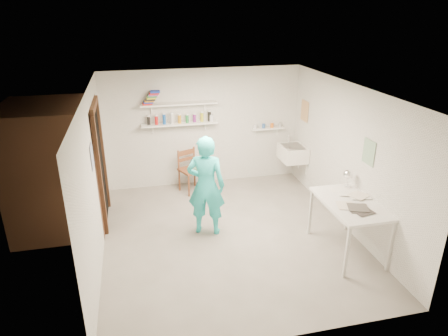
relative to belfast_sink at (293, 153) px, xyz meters
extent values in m
cube|color=slate|center=(-1.75, -1.70, -0.71)|extent=(4.00, 4.50, 0.02)
cube|color=silver|center=(-1.75, -1.70, 1.71)|extent=(4.00, 4.50, 0.02)
cube|color=silver|center=(-1.75, 0.56, 0.50)|extent=(4.00, 0.02, 2.40)
cube|color=silver|center=(-1.75, -3.96, 0.50)|extent=(4.00, 0.02, 2.40)
cube|color=silver|center=(-3.76, -1.70, 0.50)|extent=(0.02, 4.50, 2.40)
cube|color=silver|center=(0.26, -1.70, 0.50)|extent=(0.02, 4.50, 2.40)
cube|color=black|center=(-3.74, -0.65, 0.30)|extent=(0.02, 0.90, 2.00)
cube|color=brown|center=(-4.45, -0.65, 0.35)|extent=(1.40, 1.50, 2.10)
cube|color=brown|center=(-3.72, -0.65, 1.35)|extent=(0.06, 1.05, 0.10)
cube|color=brown|center=(-3.72, -1.15, 0.30)|extent=(0.06, 0.10, 2.00)
cube|color=brown|center=(-3.72, -0.15, 0.30)|extent=(0.06, 0.10, 2.00)
cube|color=white|center=(-2.25, 0.43, 0.65)|extent=(1.50, 0.22, 0.03)
cube|color=white|center=(-2.25, 0.43, 1.05)|extent=(1.50, 0.22, 0.03)
cube|color=white|center=(-0.40, 0.47, 0.42)|extent=(0.70, 0.14, 0.03)
cube|color=#334C7F|center=(-3.74, -1.65, 0.85)|extent=(0.01, 0.28, 0.36)
cube|color=#995933|center=(0.24, 0.10, 0.85)|extent=(0.01, 0.34, 0.42)
cube|color=#3F724C|center=(0.24, -2.25, 0.80)|extent=(0.01, 0.30, 0.38)
cube|color=white|center=(0.00, 0.00, 0.00)|extent=(0.48, 0.60, 0.30)
imported|color=#28CACA|center=(-2.08, -1.47, 0.14)|extent=(0.71, 0.58, 1.68)
cylinder|color=beige|center=(-2.16, -1.26, 0.42)|extent=(0.30, 0.13, 0.30)
cube|color=brown|center=(-2.09, 0.14, -0.23)|extent=(0.57, 0.56, 0.93)
cube|color=silver|center=(-0.11, -2.51, -0.28)|extent=(0.75, 1.26, 0.84)
sphere|color=white|center=(0.10, -2.00, 0.36)|extent=(0.16, 0.16, 0.16)
cylinder|color=black|center=(-2.87, 0.43, 0.75)|extent=(0.06, 0.06, 0.17)
cylinder|color=red|center=(-2.72, 0.43, 0.75)|extent=(0.06, 0.06, 0.17)
cylinder|color=blue|center=(-2.56, 0.43, 0.75)|extent=(0.06, 0.06, 0.17)
cylinder|color=white|center=(-2.41, 0.43, 0.75)|extent=(0.06, 0.06, 0.17)
cylinder|color=orange|center=(-2.25, 0.43, 0.75)|extent=(0.06, 0.06, 0.17)
cylinder|color=#268C3F|center=(-2.09, 0.43, 0.75)|extent=(0.06, 0.06, 0.17)
cylinder|color=#8C268C|center=(-1.94, 0.43, 0.75)|extent=(0.06, 0.06, 0.17)
cylinder|color=gold|center=(-1.78, 0.43, 0.75)|extent=(0.06, 0.06, 0.17)
cylinder|color=black|center=(-1.63, 0.43, 0.75)|extent=(0.06, 0.06, 0.17)
cube|color=red|center=(-2.85, 0.43, 1.08)|extent=(0.18, 0.14, 0.03)
cube|color=#1933A5|center=(-2.83, 0.43, 1.11)|extent=(0.18, 0.14, 0.03)
cube|color=orange|center=(-2.81, 0.43, 1.14)|extent=(0.18, 0.14, 0.03)
cube|color=black|center=(-2.79, 0.43, 1.16)|extent=(0.18, 0.14, 0.03)
cube|color=yellow|center=(-2.77, 0.43, 1.19)|extent=(0.18, 0.14, 0.03)
cube|color=#338C4C|center=(-2.75, 0.43, 1.22)|extent=(0.18, 0.14, 0.03)
cube|color=#8C3F8C|center=(-2.73, 0.43, 1.25)|extent=(0.18, 0.14, 0.03)
cube|color=red|center=(-2.71, 0.43, 1.27)|extent=(0.18, 0.14, 0.03)
cube|color=#1933A5|center=(-2.69, 0.43, 1.30)|extent=(0.18, 0.14, 0.03)
cylinder|color=silver|center=(-0.61, 0.47, 0.48)|extent=(0.07, 0.07, 0.09)
cylinder|color=#335999|center=(-0.47, 0.47, 0.48)|extent=(0.07, 0.07, 0.09)
cylinder|color=orange|center=(-0.33, 0.47, 0.48)|extent=(0.07, 0.07, 0.09)
cylinder|color=#999999|center=(-0.19, 0.47, 0.48)|extent=(0.07, 0.07, 0.09)
cube|color=silver|center=(-0.11, -2.51, 0.14)|extent=(0.30, 0.22, 0.00)
cube|color=#4C4742|center=(-0.11, -2.51, 0.14)|extent=(0.30, 0.22, 0.00)
cube|color=beige|center=(-0.11, -2.51, 0.15)|extent=(0.30, 0.22, 0.00)
cube|color=#383330|center=(-0.11, -2.51, 0.15)|extent=(0.30, 0.22, 0.00)
cube|color=silver|center=(-0.11, -2.51, 0.15)|extent=(0.30, 0.22, 0.00)
cube|color=silver|center=(-0.11, -2.51, 0.16)|extent=(0.30, 0.22, 0.00)
cube|color=#4C4742|center=(-0.11, -2.51, 0.16)|extent=(0.30, 0.22, 0.00)
cube|color=beige|center=(-0.11, -2.51, 0.17)|extent=(0.30, 0.22, 0.00)
camera|label=1|loc=(-3.11, -7.19, 2.82)|focal=32.00mm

